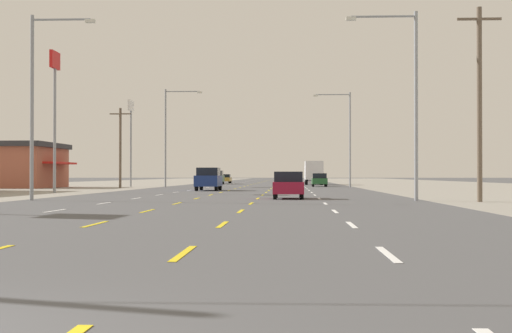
% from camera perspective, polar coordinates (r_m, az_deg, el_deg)
% --- Properties ---
extents(ground_plane, '(572.00, 572.00, 0.00)m').
position_cam_1_polar(ground_plane, '(71.98, -0.27, -1.72)').
color(ground_plane, '#4C4C4F').
extents(lane_markings, '(10.64, 227.60, 0.01)m').
position_cam_1_polar(lane_markings, '(110.45, 0.73, -1.34)').
color(lane_markings, white).
rests_on(lane_markings, ground).
extents(hatchback_inner_right_nearest, '(1.72, 3.90, 1.54)m').
position_cam_1_polar(hatchback_inner_right_nearest, '(42.76, 2.47, -1.41)').
color(hatchback_inner_right_nearest, maroon).
rests_on(hatchback_inner_right_nearest, ground).
extents(suv_inner_left_near, '(1.98, 4.90, 1.98)m').
position_cam_1_polar(suv_inner_left_near, '(65.16, -3.62, -0.93)').
color(suv_inner_left_near, navy).
rests_on(suv_inner_left_near, ground).
extents(hatchback_far_right_mid, '(1.72, 3.90, 1.54)m').
position_cam_1_polar(hatchback_far_right_mid, '(87.03, 4.83, -1.02)').
color(hatchback_far_right_mid, '#235B2D').
rests_on(hatchback_far_right_mid, ground).
extents(box_truck_far_right_midfar, '(2.40, 7.20, 3.23)m').
position_cam_1_polar(box_truck_far_right_midfar, '(103.40, 4.40, -0.37)').
color(box_truck_far_right_midfar, silver).
rests_on(box_truck_far_right_midfar, ground).
extents(suv_far_left_far, '(1.98, 4.90, 1.98)m').
position_cam_1_polar(suv_far_left_far, '(108.98, -3.03, -0.81)').
color(suv_far_left_far, '#235B2D').
rests_on(suv_far_left_far, ground).
extents(sedan_far_left_farther, '(1.80, 4.50, 1.46)m').
position_cam_1_polar(sedan_far_left_farther, '(121.77, -2.35, -0.92)').
color(sedan_far_left_farther, '#B28C33').
rests_on(sedan_far_left_farther, ground).
extents(hatchback_far_right_farthest, '(1.72, 3.90, 1.54)m').
position_cam_1_polar(hatchback_far_right_farthest, '(125.57, 4.22, -0.90)').
color(hatchback_far_right_farthest, red).
rests_on(hatchback_far_right_farthest, ground).
extents(storefront_left_row_2, '(12.94, 11.37, 4.76)m').
position_cam_1_polar(storefront_left_row_2, '(84.52, -18.69, 0.11)').
color(storefront_left_row_2, '#A35642').
rests_on(storefront_left_row_2, ground).
extents(pole_sign_left_row_1, '(0.24, 1.93, 10.70)m').
position_cam_1_polar(pole_sign_left_row_1, '(59.05, -15.01, 5.60)').
color(pole_sign_left_row_1, gray).
rests_on(pole_sign_left_row_1, ground).
extents(pole_sign_left_row_2, '(0.24, 2.34, 10.01)m').
position_cam_1_polar(pole_sign_left_row_2, '(88.52, -9.47, 3.34)').
color(pole_sign_left_row_2, gray).
rests_on(pole_sign_left_row_2, ground).
extents(streetlight_left_row_0, '(3.50, 0.26, 9.89)m').
position_cam_1_polar(streetlight_left_row_0, '(41.81, -16.22, 5.26)').
color(streetlight_left_row_0, gray).
rests_on(streetlight_left_row_0, ground).
extents(streetlight_right_row_0, '(3.73, 0.26, 9.89)m').
position_cam_1_polar(streetlight_right_row_0, '(40.09, 11.55, 5.55)').
color(streetlight_right_row_0, gray).
rests_on(streetlight_right_row_0, ground).
extents(streetlight_left_row_1, '(4.14, 0.26, 10.82)m').
position_cam_1_polar(streetlight_left_row_1, '(83.55, -6.62, 2.69)').
color(streetlight_left_row_1, gray).
rests_on(streetlight_left_row_1, ground).
extents(streetlight_right_row_1, '(4.10, 0.26, 10.40)m').
position_cam_1_polar(streetlight_right_row_1, '(82.69, 6.87, 2.57)').
color(streetlight_right_row_1, gray).
rests_on(streetlight_right_row_1, ground).
extents(utility_pole_right_row_0, '(2.20, 0.26, 9.78)m').
position_cam_1_polar(utility_pole_right_row_0, '(39.39, 16.58, 4.82)').
color(utility_pole_right_row_0, brown).
rests_on(utility_pole_right_row_0, ground).
extents(utility_pole_left_row_1, '(2.20, 0.26, 8.25)m').
position_cam_1_polar(utility_pole_left_row_1, '(78.58, -10.25, 1.53)').
color(utility_pole_left_row_1, brown).
rests_on(utility_pole_left_row_1, ground).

